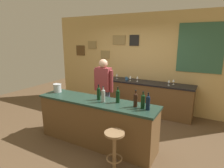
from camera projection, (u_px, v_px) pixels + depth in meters
ground_plane at (106, 134)px, 4.22m from camera, size 10.00×10.00×0.00m
back_wall at (141, 62)px, 5.60m from camera, size 6.00×0.09×2.80m
bar_counter at (96, 122)px, 3.77m from camera, size 2.48×0.60×0.92m
side_counter at (148, 98)px, 5.33m from camera, size 2.47×0.56×0.90m
bartender at (104, 87)px, 4.54m from camera, size 0.52×0.21×1.62m
bar_stool at (114, 145)px, 2.95m from camera, size 0.32×0.32×0.68m
wine_bottle_a at (99, 93)px, 3.66m from camera, size 0.07×0.07×0.31m
wine_bottle_b at (103, 95)px, 3.52m from camera, size 0.07×0.07×0.31m
wine_bottle_c at (118, 96)px, 3.49m from camera, size 0.07×0.07×0.31m
wine_bottle_d at (136, 99)px, 3.27m from camera, size 0.07×0.07×0.31m
wine_bottle_e at (143, 101)px, 3.21m from camera, size 0.07×0.07×0.31m
wine_bottle_f at (148, 102)px, 3.14m from camera, size 0.07×0.07×0.31m
ice_bucket at (57, 88)px, 4.19m from camera, size 0.19×0.19×0.19m
wine_glass_a at (117, 75)px, 5.68m from camera, size 0.07×0.07×0.16m
wine_glass_b at (130, 77)px, 5.37m from camera, size 0.07×0.07×0.16m
wine_glass_c at (137, 78)px, 5.31m from camera, size 0.07×0.07×0.16m
wine_glass_d at (169, 81)px, 4.85m from camera, size 0.07×0.07×0.16m
wine_glass_e at (174, 81)px, 4.94m from camera, size 0.07×0.07×0.16m
coffee_mug at (127, 79)px, 5.48m from camera, size 0.12×0.08×0.09m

